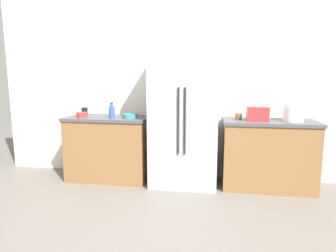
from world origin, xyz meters
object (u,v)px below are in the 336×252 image
object	(u,v)px
refrigerator	(184,118)
bowl_b	(130,116)
toaster	(258,114)
rice_cooker	(294,110)
cup_b	(85,111)
bowl_a	(82,115)
bottle_a	(112,112)
cup_a	(239,116)

from	to	relation	value
refrigerator	bowl_b	size ratio (longest dim) A/B	9.19
toaster	rice_cooker	size ratio (longest dim) A/B	0.88
bowl_b	refrigerator	bearing A→B (deg)	1.75
bowl_b	cup_b	bearing A→B (deg)	165.73
cup_b	refrigerator	bearing A→B (deg)	-6.36
bowl_a	toaster	bearing A→B (deg)	0.91
bowl_b	rice_cooker	bearing A→B (deg)	0.52
bottle_a	cup_a	size ratio (longest dim) A/B	2.38
toaster	cup_a	size ratio (longest dim) A/B	3.02
bowl_b	cup_a	bearing A→B (deg)	3.34
cup_b	bowl_a	xyz separation A→B (m)	(0.07, -0.23, -0.02)
rice_cooker	cup_b	xyz separation A→B (m)	(-2.85, 0.17, -0.09)
bowl_a	bowl_b	size ratio (longest dim) A/B	0.74
toaster	cup_b	xyz separation A→B (m)	(-2.42, 0.19, -0.03)
rice_cooker	bottle_a	size ratio (longest dim) A/B	1.43
refrigerator	bowl_b	world-z (taller)	refrigerator
refrigerator	rice_cooker	xyz separation A→B (m)	(1.37, -0.00, 0.12)
cup_a	cup_b	world-z (taller)	cup_b
toaster	bottle_a	world-z (taller)	bottle_a
cup_b	bowl_a	size ratio (longest dim) A/B	0.75
refrigerator	bottle_a	size ratio (longest dim) A/B	8.69
refrigerator	cup_b	size ratio (longest dim) A/B	16.68
rice_cooker	cup_b	world-z (taller)	rice_cooker
refrigerator	bowl_b	distance (m)	0.74
toaster	cup_a	world-z (taller)	toaster
toaster	bowl_b	xyz separation A→B (m)	(-1.68, 0.00, -0.06)
refrigerator	toaster	size ratio (longest dim) A/B	6.86
toaster	bottle_a	bearing A→B (deg)	-179.58
refrigerator	toaster	xyz separation A→B (m)	(0.93, -0.03, 0.07)
cup_b	bowl_b	distance (m)	0.76
refrigerator	cup_b	distance (m)	1.49
cup_b	bowl_a	world-z (taller)	cup_b
cup_a	bowl_a	world-z (taller)	cup_a
bowl_b	bottle_a	bearing A→B (deg)	-175.75
bowl_a	bowl_b	xyz separation A→B (m)	(0.67, 0.04, -0.01)
cup_a	bowl_b	xyz separation A→B (m)	(-1.45, -0.08, -0.01)
bottle_a	bowl_a	world-z (taller)	bottle_a
cup_b	bowl_a	bearing A→B (deg)	-73.82
rice_cooker	cup_b	bearing A→B (deg)	176.61
cup_a	bowl_b	size ratio (longest dim) A/B	0.44
rice_cooker	bowl_a	distance (m)	2.79
bottle_a	refrigerator	bearing A→B (deg)	2.38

